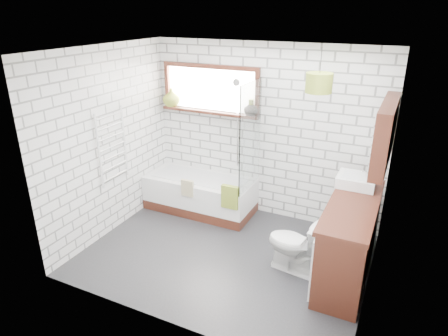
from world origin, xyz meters
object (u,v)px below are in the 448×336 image
at_px(vanity, 350,239).
at_px(basin, 356,181).
at_px(pendant, 319,83).
at_px(toilet, 296,245).
at_px(bathtub, 200,194).

relative_size(vanity, basin, 3.66).
xyz_separation_m(vanity, pendant, (-0.62, 0.52, 1.64)).
bearing_deg(vanity, pendant, 139.89).
bearing_deg(basin, toilet, -126.43).
bearing_deg(pendant, bathtub, 175.35).
bearing_deg(toilet, basin, 150.88).
height_order(vanity, toilet, vanity).
relative_size(bathtub, vanity, 1.01).
distance_m(toilet, pendant, 1.90).
height_order(basin, pendant, pendant).
relative_size(vanity, toilet, 2.32).
distance_m(basin, toilet, 1.06).
xyz_separation_m(vanity, basin, (-0.06, 0.47, 0.53)).
relative_size(basin, pendant, 1.42).
distance_m(bathtub, vanity, 2.41).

